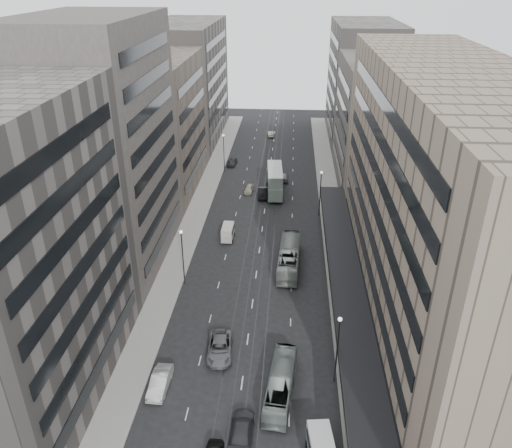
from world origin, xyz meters
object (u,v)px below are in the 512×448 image
(bus_near, at_px, (281,384))
(panel_van, at_px, (228,232))
(double_decker, at_px, (275,181))
(sedan_2, at_px, (220,348))
(sedan_1, at_px, (160,382))
(pedestrian, at_px, (345,382))
(bus_far, at_px, (289,257))

(bus_near, xyz_separation_m, panel_van, (-9.37, 32.34, -0.08))
(double_decker, height_order, sedan_2, double_decker)
(bus_near, relative_size, sedan_1, 2.05)
(double_decker, relative_size, pedestrian, 5.55)
(double_decker, distance_m, sedan_2, 45.54)
(pedestrian, bearing_deg, sedan_1, -12.73)
(pedestrian, bearing_deg, sedan_2, -34.53)
(bus_near, bearing_deg, double_decker, -81.16)
(pedestrian, bearing_deg, bus_near, -6.82)
(bus_near, relative_size, pedestrian, 5.68)
(bus_near, height_order, double_decker, double_decker)
(bus_far, height_order, sedan_1, bus_far)
(panel_van, xyz_separation_m, sedan_2, (2.37, -26.75, -0.49))
(sedan_2, bearing_deg, bus_near, -43.51)
(panel_van, xyz_separation_m, sedan_1, (-3.10, -32.39, -0.51))
(double_decker, distance_m, sedan_1, 51.91)
(bus_far, bearing_deg, sedan_2, 71.05)
(double_decker, bearing_deg, sedan_1, -104.67)
(panel_van, height_order, sedan_2, panel_van)
(bus_far, bearing_deg, panel_van, -35.18)
(bus_near, relative_size, sedan_2, 1.68)
(panel_van, distance_m, sedan_1, 32.54)
(panel_van, xyz_separation_m, pedestrian, (15.94, -31.27, -0.29))
(sedan_1, distance_m, pedestrian, 19.08)
(sedan_2, height_order, pedestrian, pedestrian)
(bus_far, distance_m, sedan_1, 27.92)
(double_decker, distance_m, pedestrian, 50.65)
(bus_far, relative_size, sedan_1, 2.45)
(bus_far, relative_size, sedan_2, 2.01)
(double_decker, height_order, panel_van, double_decker)
(bus_far, bearing_deg, pedestrian, 107.01)
(sedan_1, bearing_deg, pedestrian, 4.77)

